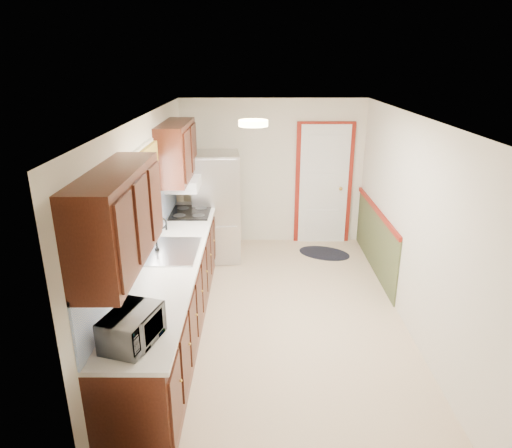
{
  "coord_description": "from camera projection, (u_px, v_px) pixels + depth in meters",
  "views": [
    {
      "loc": [
        -0.27,
        -4.9,
        2.97
      ],
      "look_at": [
        -0.27,
        0.13,
        1.15
      ],
      "focal_mm": 32.0,
      "sensor_mm": 36.0,
      "label": 1
    }
  ],
  "objects": [
    {
      "name": "room_shell",
      "position": [
        280.0,
        224.0,
        5.21
      ],
      "size": [
        3.2,
        5.2,
        2.52
      ],
      "color": "beige",
      "rests_on": "ground"
    },
    {
      "name": "kitchen_run",
      "position": [
        169.0,
        266.0,
        5.07
      ],
      "size": [
        0.63,
        4.0,
        2.2
      ],
      "color": "#38160C",
      "rests_on": "ground"
    },
    {
      "name": "back_wall_trim",
      "position": [
        334.0,
        196.0,
        7.39
      ],
      "size": [
        1.12,
        2.3,
        2.08
      ],
      "color": "maroon",
      "rests_on": "ground"
    },
    {
      "name": "ceiling_fixture",
      "position": [
        253.0,
        123.0,
        4.62
      ],
      "size": [
        0.3,
        0.3,
        0.06
      ],
      "primitive_type": "cylinder",
      "color": "#FFD88C",
      "rests_on": "room_shell"
    },
    {
      "name": "microwave",
      "position": [
        132.0,
        325.0,
        3.41
      ],
      "size": [
        0.39,
        0.53,
        0.32
      ],
      "primitive_type": "imported",
      "rotation": [
        0.0,
        0.0,
        1.29
      ],
      "color": "white",
      "rests_on": "kitchen_run"
    },
    {
      "name": "refrigerator",
      "position": [
        216.0,
        207.0,
        6.98
      ],
      "size": [
        0.76,
        0.74,
        1.68
      ],
      "rotation": [
        0.0,
        0.0,
        0.1
      ],
      "color": "#B7B7BC",
      "rests_on": "ground"
    },
    {
      "name": "rug",
      "position": [
        324.0,
        253.0,
        7.4
      ],
      "size": [
        0.98,
        0.83,
        0.01
      ],
      "primitive_type": "ellipsoid",
      "rotation": [
        0.0,
        0.0,
        -0.43
      ],
      "color": "black",
      "rests_on": "ground"
    },
    {
      "name": "cooktop",
      "position": [
        191.0,
        213.0,
        6.38
      ],
      "size": [
        0.54,
        0.65,
        0.02
      ],
      "primitive_type": "cube",
      "color": "black",
      "rests_on": "kitchen_run"
    }
  ]
}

